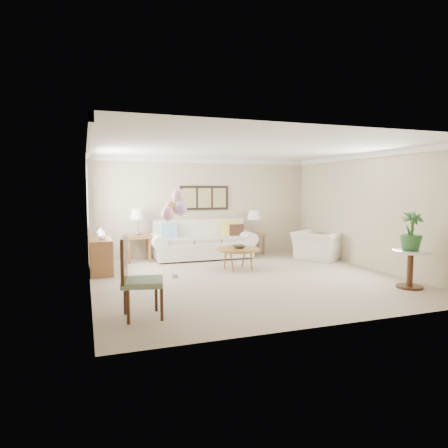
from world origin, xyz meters
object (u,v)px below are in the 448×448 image
coffee_table (238,250)px  balloon_cluster (174,207)px  armchair (318,246)px  sofa (202,243)px  accent_chair (136,276)px

coffee_table → balloon_cluster: (-1.49, -0.31, 0.99)m
armchair → balloon_cluster: size_ratio=0.60×
sofa → balloon_cluster: bearing=-120.2°
coffee_table → accent_chair: accent_chair is taller
accent_chair → balloon_cluster: size_ratio=0.63×
accent_chair → balloon_cluster: (1.05, 2.32, 0.84)m
coffee_table → accent_chair: 3.66m
armchair → accent_chair: size_ratio=0.95×
sofa → coffee_table: bearing=-78.8°
sofa → balloon_cluster: size_ratio=1.49×
coffee_table → balloon_cluster: balloon_cluster is taller
armchair → balloon_cluster: (-3.87, -0.84, 1.08)m
sofa → accent_chair: size_ratio=2.35×
armchair → balloon_cluster: balloon_cluster is taller
sofa → coffee_table: size_ratio=2.81×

